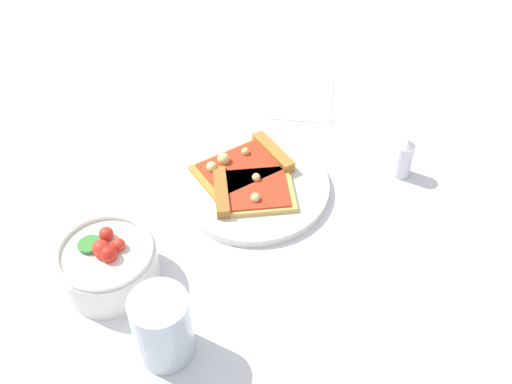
# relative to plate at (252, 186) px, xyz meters

# --- Properties ---
(ground_plane) EXTENTS (2.40, 2.40, 0.00)m
(ground_plane) POSITION_rel_plate_xyz_m (0.03, 0.04, -0.01)
(ground_plane) COLOR silver
(ground_plane) RESTS_ON ground
(plate) EXTENTS (0.24, 0.24, 0.01)m
(plate) POSITION_rel_plate_xyz_m (0.00, 0.00, 0.00)
(plate) COLOR silver
(plate) RESTS_ON ground_plane
(pizza_slice_near) EXTENTS (0.17, 0.15, 0.03)m
(pizza_slice_near) POSITION_rel_plate_xyz_m (0.01, -0.04, 0.01)
(pizza_slice_near) COLOR gold
(pizza_slice_near) RESTS_ON plate
(pizza_slice_far) EXTENTS (0.12, 0.10, 0.02)m
(pizza_slice_far) POSITION_rel_plate_xyz_m (0.01, 0.02, 0.01)
(pizza_slice_far) COLOR #E5B256
(pizza_slice_far) RESTS_ON plate
(salad_bowl) EXTENTS (0.13, 0.13, 0.08)m
(salad_bowl) POSITION_rel_plate_xyz_m (0.21, 0.15, 0.03)
(salad_bowl) COLOR white
(salad_bowl) RESTS_ON ground_plane
(soda_glass) EXTENTS (0.07, 0.07, 0.10)m
(soda_glass) POSITION_rel_plate_xyz_m (0.14, 0.27, 0.04)
(soda_glass) COLOR silver
(soda_glass) RESTS_ON ground_plane
(paper_napkin) EXTENTS (0.15, 0.17, 0.00)m
(paper_napkin) POSITION_rel_plate_xyz_m (-0.11, -0.23, -0.01)
(paper_napkin) COLOR silver
(paper_napkin) RESTS_ON ground_plane
(pepper_shaker) EXTENTS (0.03, 0.03, 0.07)m
(pepper_shaker) POSITION_rel_plate_xyz_m (-0.24, -0.01, 0.03)
(pepper_shaker) COLOR silver
(pepper_shaker) RESTS_ON ground_plane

